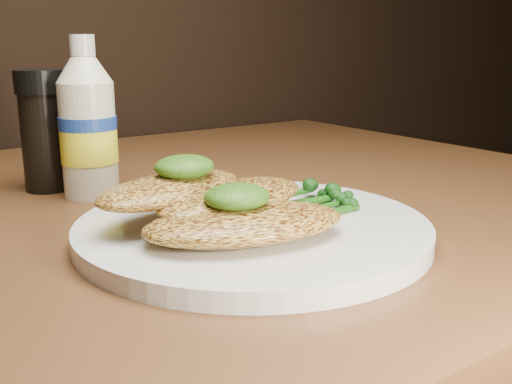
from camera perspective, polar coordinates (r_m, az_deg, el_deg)
plate at (r=0.52m, az=-0.30°, el=-3.50°), size 0.30×0.30×0.02m
chicken_front at (r=0.46m, az=-1.04°, el=-2.97°), size 0.18×0.12×0.03m
chicken_mid at (r=0.51m, az=-2.25°, el=-0.55°), size 0.17×0.11×0.02m
chicken_back at (r=0.51m, az=-8.00°, el=0.26°), size 0.16×0.11×0.02m
pesto_front at (r=0.46m, az=-1.79°, el=-0.44°), size 0.06×0.06×0.02m
pesto_back at (r=0.51m, az=-6.77°, el=2.39°), size 0.06×0.05×0.02m
broccolini_bundle at (r=0.53m, az=3.50°, el=-0.86°), size 0.15×0.12×0.02m
mayo_bottle at (r=0.66m, az=-15.62°, el=6.77°), size 0.07×0.07×0.17m
pepper_grinder at (r=0.71m, az=-19.33°, el=5.45°), size 0.07×0.07×0.13m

